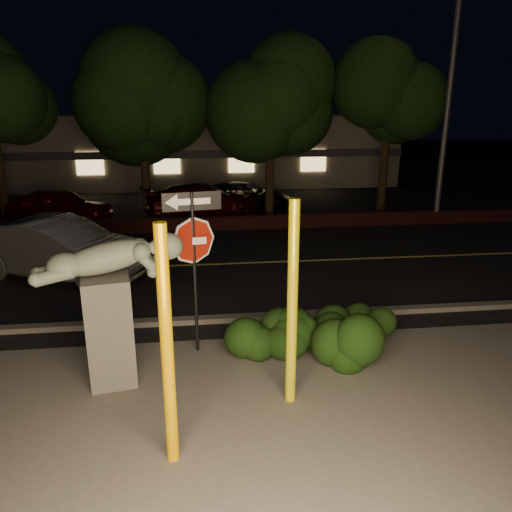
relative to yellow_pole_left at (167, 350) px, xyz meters
The scene contains 23 objects.
ground 11.68m from the yellow_pole_left, 85.34° to the left, with size 90.00×90.00×0.00m, color black.
patio 1.98m from the yellow_pole_left, 29.21° to the left, with size 14.00×6.00×0.02m, color #4C4944.
road 8.74m from the yellow_pole_left, 83.72° to the left, with size 80.00×8.00×0.01m, color black.
lane_marking 8.73m from the yellow_pole_left, 83.72° to the left, with size 80.00×0.12×0.01m, color #C9B850.
curb 4.80m from the yellow_pole_left, 78.02° to the left, with size 80.00×0.25×0.12m, color #4C4944.
brick_wall 12.94m from the yellow_pole_left, 85.81° to the left, with size 40.00×0.35×0.50m, color #411514.
parking_lot 18.62m from the yellow_pole_left, 87.10° to the left, with size 40.00×12.00×0.01m, color black.
building 26.53m from the yellow_pole_left, 87.97° to the left, with size 22.00×10.20×4.00m.
tree_far_b 15.44m from the yellow_pole_left, 96.05° to the left, with size 5.20×5.20×8.41m.
tree_far_c 15.26m from the yellow_pole_left, 76.50° to the left, with size 4.80×4.80×7.84m.
tree_far_d 17.46m from the yellow_pole_left, 60.35° to the left, with size 4.40×4.40×7.42m.
yellow_pole_left is the anchor object (origin of this frame).
yellow_pole_right 2.21m from the yellow_pole_left, 32.89° to the left, with size 0.17×0.17×3.37m, color yellow.
signpost 3.18m from the yellow_pole_left, 83.42° to the left, with size 1.06×0.21×3.16m.
sculpture 2.40m from the yellow_pole_left, 116.16° to the left, with size 2.46×1.04×2.62m.
hedge_center 3.35m from the yellow_pole_left, 58.26° to the left, with size 2.18×1.02×1.13m, color black.
hedge_right 4.67m from the yellow_pole_left, 41.58° to the left, with size 1.82×0.97×1.19m, color black.
hedge_far_right 4.05m from the yellow_pole_left, 35.53° to the left, with size 1.50×0.94×1.04m, color black.
streetlight 16.86m from the yellow_pole_left, 52.74° to the left, with size 1.68×0.49×11.11m.
silver_sedan 8.69m from the yellow_pole_left, 113.05° to the left, with size 1.74×5.00×1.65m, color #A1A0A5.
parked_car_red 15.50m from the yellow_pole_left, 108.92° to the left, with size 1.66×4.12×1.40m, color maroon.
parked_car_darkred 15.07m from the yellow_pole_left, 87.25° to the left, with size 2.01×4.95×1.44m, color #400A0C.
parked_car_dark 16.87m from the yellow_pole_left, 81.04° to the left, with size 1.98×4.28×1.19m, color black.
Camera 1 is at (-0.50, -7.35, 4.71)m, focal length 35.00 mm.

